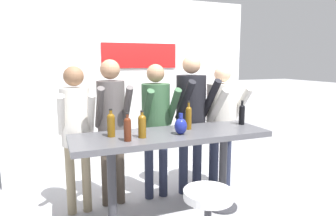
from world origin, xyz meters
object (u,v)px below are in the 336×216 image
(tasting_table, at_px, (171,146))
(person_left, at_px, (112,116))
(person_center_right, at_px, (222,115))
(wine_bottle_4, at_px, (142,125))
(person_center_left, at_px, (156,117))
(person_center, at_px, (191,109))
(wine_bottle_1, at_px, (111,124))
(wine_bottle_3, at_px, (127,128))
(wine_bottle_0, at_px, (189,117))
(bar_stool, at_px, (208,216))
(decorative_vase, at_px, (181,126))
(person_far_left, at_px, (76,123))
(wine_bottle_2, at_px, (242,113))

(tasting_table, distance_m, person_left, 0.81)
(person_center_right, relative_size, wine_bottle_4, 6.09)
(person_center_left, height_order, person_center, person_center)
(person_center_right, distance_m, wine_bottle_1, 1.59)
(wine_bottle_3, bearing_deg, person_left, 91.09)
(person_center_right, height_order, wine_bottle_0, person_center_right)
(bar_stool, height_order, wine_bottle_3, wine_bottle_3)
(tasting_table, bearing_deg, wine_bottle_1, 173.47)
(bar_stool, bearing_deg, wine_bottle_0, 74.64)
(person_center_right, height_order, wine_bottle_1, person_center_right)
(wine_bottle_0, distance_m, wine_bottle_4, 0.61)
(bar_stool, height_order, decorative_vase, decorative_vase)
(bar_stool, bearing_deg, person_far_left, 124.76)
(person_center_left, xyz_separation_m, person_center, (0.47, -0.01, 0.07))
(wine_bottle_2, bearing_deg, person_center, 135.09)
(wine_bottle_1, bearing_deg, decorative_vase, -13.41)
(person_left, relative_size, decorative_vase, 7.87)
(person_center, relative_size, decorative_vase, 8.12)
(wine_bottle_4, bearing_deg, decorative_vase, -1.59)
(person_left, distance_m, decorative_vase, 0.87)
(wine_bottle_1, xyz_separation_m, wine_bottle_4, (0.28, -0.15, -0.00))
(person_far_left, height_order, wine_bottle_0, person_far_left)
(wine_bottle_2, bearing_deg, person_center_left, 153.34)
(bar_stool, height_order, wine_bottle_2, wine_bottle_2)
(wine_bottle_3, relative_size, decorative_vase, 1.25)
(person_far_left, height_order, wine_bottle_2, person_far_left)
(bar_stool, height_order, wine_bottle_4, wine_bottle_4)
(tasting_table, height_order, decorative_vase, decorative_vase)
(person_center, relative_size, person_center_right, 1.08)
(tasting_table, bearing_deg, wine_bottle_2, 4.90)
(person_center_left, relative_size, wine_bottle_0, 5.30)
(person_center_right, relative_size, wine_bottle_0, 5.23)
(person_center_left, bearing_deg, bar_stool, -91.38)
(bar_stool, xyz_separation_m, person_center_left, (0.03, 1.37, 0.60))
(person_far_left, xyz_separation_m, person_left, (0.40, 0.06, 0.05))
(person_left, distance_m, wine_bottle_1, 0.49)
(wine_bottle_0, bearing_deg, wine_bottle_1, -179.07)
(wine_bottle_0, xyz_separation_m, wine_bottle_3, (-0.75, -0.24, -0.02))
(wine_bottle_4, bearing_deg, wine_bottle_0, 15.89)
(tasting_table, relative_size, person_left, 1.20)
(wine_bottle_4, bearing_deg, bar_stool, -65.85)
(person_center_right, bearing_deg, tasting_table, -159.47)
(bar_stool, xyz_separation_m, person_center_right, (0.93, 1.31, 0.57))
(person_center_right, bearing_deg, person_center, 166.91)
(wine_bottle_1, bearing_deg, person_left, 78.49)
(wine_bottle_1, relative_size, wine_bottle_3, 1.03)
(bar_stool, relative_size, person_center_left, 0.40)
(tasting_table, distance_m, wine_bottle_2, 0.98)
(bar_stool, distance_m, person_far_left, 1.71)
(wine_bottle_1, bearing_deg, person_far_left, 125.91)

